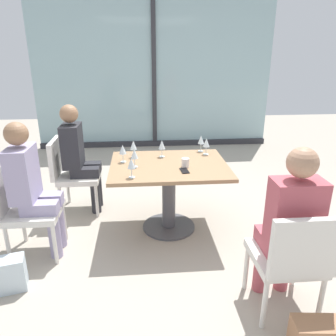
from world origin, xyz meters
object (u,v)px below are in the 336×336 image
(wine_glass_4, at_px, (206,143))
(handbag_0, at_px, (6,275))
(chair_far_left, at_px, (71,171))
(wine_glass_1, at_px, (123,150))
(person_side_end, at_px, (31,184))
(wine_glass_0, at_px, (162,145))
(cell_phone_on_table, at_px, (184,171))
(person_front_right, at_px, (289,222))
(wine_glass_6, at_px, (134,154))
(coffee_cup, at_px, (185,163))
(wine_glass_2, at_px, (133,145))
(wine_glass_3, at_px, (201,140))
(person_far_left, at_px, (79,154))
(wine_glass_5, at_px, (131,164))
(chair_front_right, at_px, (292,257))
(dining_table_main, at_px, (169,181))
(chair_side_end, at_px, (22,205))

(wine_glass_4, xyz_separation_m, handbag_0, (-1.81, -1.14, -0.72))
(chair_far_left, xyz_separation_m, wine_glass_1, (0.63, -0.41, 0.37))
(person_side_end, height_order, wine_glass_0, person_side_end)
(wine_glass_0, bearing_deg, wine_glass_1, -161.34)
(chair_far_left, xyz_separation_m, cell_phone_on_table, (1.23, -0.73, 0.24))
(person_front_right, xyz_separation_m, handbag_0, (-2.11, 0.33, -0.56))
(wine_glass_6, bearing_deg, coffee_cup, -4.90)
(wine_glass_2, height_order, wine_glass_4, same)
(wine_glass_4, distance_m, handbag_0, 2.26)
(wine_glass_3, bearing_deg, chair_far_left, 175.52)
(person_far_left, relative_size, wine_glass_1, 6.81)
(wine_glass_3, bearing_deg, person_far_left, 175.17)
(person_far_left, height_order, wine_glass_1, person_far_left)
(wine_glass_3, distance_m, wine_glass_4, 0.12)
(coffee_cup, bearing_deg, wine_glass_2, 145.78)
(wine_glass_5, xyz_separation_m, wine_glass_6, (0.02, 0.28, 0.00))
(chair_front_right, relative_size, wine_glass_1, 4.70)
(wine_glass_0, distance_m, wine_glass_4, 0.49)
(chair_far_left, relative_size, coffee_cup, 9.67)
(chair_far_left, distance_m, cell_phone_on_table, 1.45)
(person_front_right, bearing_deg, person_far_left, 135.21)
(chair_far_left, bearing_deg, person_far_left, -0.00)
(wine_glass_4, distance_m, wine_glass_5, 1.01)
(chair_front_right, xyz_separation_m, chair_far_left, (-1.83, 1.81, 0.00))
(chair_front_right, xyz_separation_m, wine_glass_4, (-0.30, 1.58, 0.37))
(dining_table_main, xyz_separation_m, wine_glass_6, (-0.34, -0.06, 0.32))
(wine_glass_5, bearing_deg, chair_far_left, 130.69)
(chair_front_right, xyz_separation_m, wine_glass_0, (-0.79, 1.54, 0.37))
(chair_far_left, height_order, person_far_left, person_far_left)
(person_front_right, height_order, wine_glass_4, person_front_right)
(person_far_left, height_order, handbag_0, person_far_left)
(chair_far_left, xyz_separation_m, wine_glass_4, (1.53, -0.24, 0.37))
(chair_side_end, xyz_separation_m, wine_glass_5, (1.00, 0.01, 0.37))
(wine_glass_0, height_order, wine_glass_4, same)
(person_front_right, relative_size, wine_glass_0, 6.81)
(chair_far_left, bearing_deg, wine_glass_3, -4.48)
(wine_glass_2, distance_m, wine_glass_5, 0.58)
(person_far_left, relative_size, wine_glass_5, 6.81)
(person_front_right, relative_size, handbag_0, 4.20)
(dining_table_main, bearing_deg, cell_phone_on_table, -58.74)
(wine_glass_1, bearing_deg, coffee_cup, -18.08)
(wine_glass_6, relative_size, cell_phone_on_table, 1.28)
(chair_far_left, xyz_separation_m, person_side_end, (-0.16, -0.86, 0.20))
(wine_glass_6, bearing_deg, handbag_0, -142.20)
(wine_glass_2, bearing_deg, wine_glass_5, -90.97)
(chair_far_left, bearing_deg, wine_glass_1, -33.17)
(wine_glass_1, height_order, wine_glass_4, same)
(chair_far_left, height_order, wine_glass_1, wine_glass_1)
(wine_glass_5, bearing_deg, wine_glass_0, 61.45)
(coffee_cup, bearing_deg, chair_far_left, 153.78)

